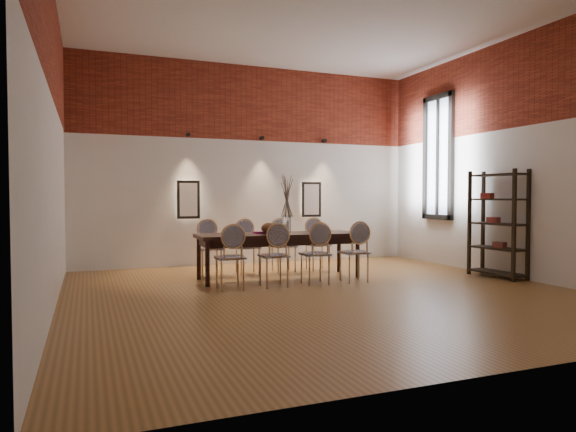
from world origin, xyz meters
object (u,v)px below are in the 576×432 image
object	(u,v)px
dining_table	(279,256)
chair_far_b	(248,247)
chair_near_a	(230,257)
chair_far_d	(318,245)
chair_near_c	(315,254)
shelving_rack	(498,224)
chair_near_d	(354,252)
book	(262,232)
vase	(287,224)
chair_far_a	(210,248)
bowl	(269,228)
chair_near_b	(274,256)
chair_far_c	(284,246)

from	to	relation	value
dining_table	chair_far_b	size ratio (longest dim) A/B	2.87
chair_near_a	chair_far_d	xyz separation A→B (m)	(2.05, 1.39, 0.00)
chair_near_c	shelving_rack	size ratio (longest dim) A/B	0.52
chair_near_d	chair_far_b	world-z (taller)	same
chair_near_c	chair_near_d	distance (m)	0.67
book	dining_table	bearing A→B (deg)	-18.24
dining_table	vase	xyz separation A→B (m)	(0.14, -0.00, 0.53)
chair_near_a	book	bearing A→B (deg)	47.23
chair_far_a	chair_near_a	bearing A→B (deg)	90.00
chair_far_a	vase	distance (m)	1.42
chair_near_c	vase	size ratio (longest dim) A/B	3.13
bowl	chair_far_a	bearing A→B (deg)	135.67
chair_near_c	book	size ratio (longest dim) A/B	3.62
chair_near_a	chair_near_b	bearing A→B (deg)	0.00
chair_far_b	chair_far_c	distance (m)	0.67
dining_table	chair_far_b	xyz separation A→B (m)	(-0.32, 0.72, 0.09)
dining_table	chair_near_b	xyz separation A→B (m)	(-0.35, -0.71, 0.09)
chair_near_c	chair_near_d	xyz separation A→B (m)	(0.67, -0.01, 0.00)
dining_table	chair_near_a	world-z (taller)	chair_near_a
chair_near_c	chair_far_c	distance (m)	1.43
dining_table	chair_near_b	bearing A→B (deg)	-115.30
chair_near_d	dining_table	bearing A→B (deg)	144.81
dining_table	chair_far_d	xyz separation A→B (m)	(1.03, 0.70, 0.09)
chair_far_d	book	bearing A→B (deg)	26.07
chair_far_d	book	size ratio (longest dim) A/B	3.62
chair_far_b	book	world-z (taller)	chair_far_b
chair_near_b	chair_far_a	bearing A→B (deg)	115.30
chair_far_d	chair_near_d	bearing A→B (deg)	90.00
chair_near_c	shelving_rack	world-z (taller)	shelving_rack
chair_far_c	book	xyz separation A→B (m)	(-0.62, -0.62, 0.30)
shelving_rack	chair_near_a	bearing A→B (deg)	169.31
dining_table	chair_far_d	world-z (taller)	chair_far_d
bowl	shelving_rack	size ratio (longest dim) A/B	0.13
chair_near_c	bowl	xyz separation A→B (m)	(-0.53, 0.67, 0.37)
shelving_rack	chair_far_c	bearing A→B (deg)	144.15
chair_near_d	chair_far_c	size ratio (longest dim) A/B	1.00
chair_far_b	bowl	distance (m)	0.86
chair_far_b	vase	world-z (taller)	vase
book	chair_near_a	bearing A→B (deg)	-133.82
chair_near_b	book	distance (m)	0.85
chair_near_c	chair_near_d	size ratio (longest dim) A/B	1.00
chair_near_a	shelving_rack	size ratio (longest dim) A/B	0.52
chair_near_c	vase	bearing A→B (deg)	105.72
dining_table	bowl	bearing A→B (deg)	-166.05
vase	chair_far_a	bearing A→B (deg)	147.10
vase	chair_far_d	bearing A→B (deg)	38.14
chair_far_b	book	xyz separation A→B (m)	(0.05, -0.63, 0.30)
chair_near_d	chair_near_c	bearing A→B (deg)	-180.00
chair_far_a	chair_near_c	bearing A→B (deg)	133.39
bowl	book	xyz separation A→B (m)	(-0.07, 0.14, -0.07)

